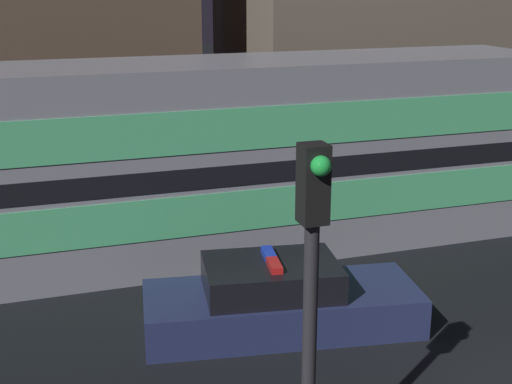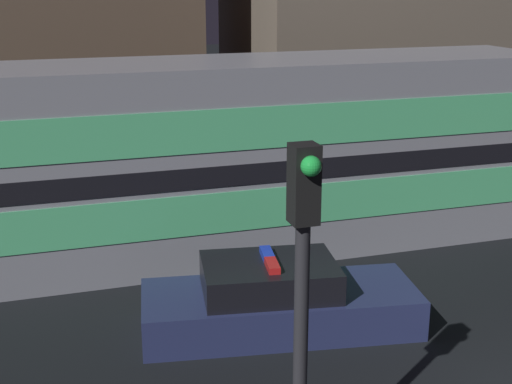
# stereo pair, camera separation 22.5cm
# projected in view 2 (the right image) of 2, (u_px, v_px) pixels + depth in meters

# --- Properties ---
(train) EXTENTS (15.00, 2.99, 4.41)m
(train) POSITION_uv_depth(u_px,v_px,m) (237.00, 157.00, 16.34)
(train) COLOR gray
(train) RESTS_ON ground_plane
(police_car) EXTENTS (5.20, 2.59, 1.42)m
(police_car) POSITION_uv_depth(u_px,v_px,m) (278.00, 301.00, 12.92)
(police_car) COLOR navy
(police_car) RESTS_ON ground_plane
(traffic_light_corner) EXTENTS (0.30, 0.46, 4.44)m
(traffic_light_corner) POSITION_uv_depth(u_px,v_px,m) (302.00, 282.00, 8.12)
(traffic_light_corner) COLOR #2D2D33
(traffic_light_corner) RESTS_ON ground_plane
(building_left) EXTENTS (7.39, 4.40, 8.58)m
(building_left) POSITION_uv_depth(u_px,v_px,m) (70.00, 42.00, 21.58)
(building_left) COLOR brown
(building_left) RESTS_ON ground_plane
(building_center) EXTENTS (9.44, 6.43, 7.96)m
(building_center) POSITION_uv_depth(u_px,v_px,m) (375.00, 43.00, 24.48)
(building_center) COLOR #726656
(building_center) RESTS_ON ground_plane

